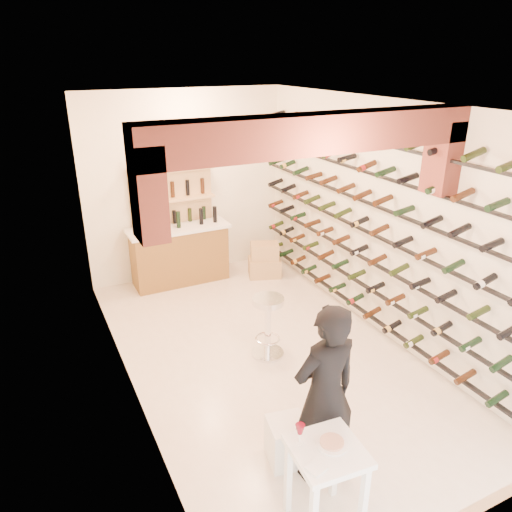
{
  "coord_description": "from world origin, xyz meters",
  "views": [
    {
      "loc": [
        -2.55,
        -4.85,
        3.7
      ],
      "look_at": [
        0.0,
        0.3,
        1.3
      ],
      "focal_mm": 34.09,
      "sensor_mm": 36.0,
      "label": 1
    }
  ],
  "objects_px": {
    "chrome_barstool": "(268,322)",
    "crate_lower": "(265,267)",
    "person": "(325,395)",
    "tasting_table": "(326,462)",
    "back_counter": "(180,253)",
    "white_stool": "(287,441)",
    "wine_rack": "(368,227)"
  },
  "relations": [
    {
      "from": "back_counter",
      "to": "person",
      "type": "relative_size",
      "value": 0.95
    },
    {
      "from": "back_counter",
      "to": "person",
      "type": "bearing_deg",
      "value": -91.82
    },
    {
      "from": "wine_rack",
      "to": "back_counter",
      "type": "distance_m",
      "value": 3.38
    },
    {
      "from": "chrome_barstool",
      "to": "crate_lower",
      "type": "distance_m",
      "value": 2.5
    },
    {
      "from": "person",
      "to": "chrome_barstool",
      "type": "xyz_separation_m",
      "value": [
        0.46,
        1.96,
        -0.41
      ]
    },
    {
      "from": "white_stool",
      "to": "person",
      "type": "distance_m",
      "value": 0.76
    },
    {
      "from": "person",
      "to": "crate_lower",
      "type": "relative_size",
      "value": 3.22
    },
    {
      "from": "white_stool",
      "to": "crate_lower",
      "type": "height_order",
      "value": "white_stool"
    },
    {
      "from": "white_stool",
      "to": "crate_lower",
      "type": "relative_size",
      "value": 0.81
    },
    {
      "from": "tasting_table",
      "to": "person",
      "type": "relative_size",
      "value": 0.55
    },
    {
      "from": "wine_rack",
      "to": "tasting_table",
      "type": "xyz_separation_m",
      "value": [
        -2.27,
        -2.45,
        -0.88
      ]
    },
    {
      "from": "back_counter",
      "to": "person",
      "type": "distance_m",
      "value": 4.65
    },
    {
      "from": "tasting_table",
      "to": "chrome_barstool",
      "type": "distance_m",
      "value": 2.55
    },
    {
      "from": "chrome_barstool",
      "to": "white_stool",
      "type": "bearing_deg",
      "value": -111.73
    },
    {
      "from": "tasting_table",
      "to": "chrome_barstool",
      "type": "xyz_separation_m",
      "value": [
        0.75,
        2.43,
        -0.18
      ]
    },
    {
      "from": "back_counter",
      "to": "tasting_table",
      "type": "relative_size",
      "value": 1.72
    },
    {
      "from": "tasting_table",
      "to": "chrome_barstool",
      "type": "relative_size",
      "value": 1.18
    },
    {
      "from": "white_stool",
      "to": "chrome_barstool",
      "type": "xyz_separation_m",
      "value": [
        0.67,
        1.69,
        0.26
      ]
    },
    {
      "from": "chrome_barstool",
      "to": "crate_lower",
      "type": "xyz_separation_m",
      "value": [
        1.1,
        2.22,
        -0.32
      ]
    },
    {
      "from": "back_counter",
      "to": "white_stool",
      "type": "distance_m",
      "value": 4.39
    },
    {
      "from": "tasting_table",
      "to": "back_counter",
      "type": "bearing_deg",
      "value": 89.96
    },
    {
      "from": "crate_lower",
      "to": "back_counter",
      "type": "bearing_deg",
      "value": 162.39
    },
    {
      "from": "wine_rack",
      "to": "tasting_table",
      "type": "relative_size",
      "value": 5.77
    },
    {
      "from": "person",
      "to": "tasting_table",
      "type": "bearing_deg",
      "value": 56.6
    },
    {
      "from": "back_counter",
      "to": "crate_lower",
      "type": "bearing_deg",
      "value": -17.61
    },
    {
      "from": "wine_rack",
      "to": "crate_lower",
      "type": "distance_m",
      "value": 2.63
    },
    {
      "from": "back_counter",
      "to": "wine_rack",
      "type": "bearing_deg",
      "value": -55.34
    },
    {
      "from": "tasting_table",
      "to": "white_stool",
      "type": "distance_m",
      "value": 0.87
    },
    {
      "from": "wine_rack",
      "to": "back_counter",
      "type": "height_order",
      "value": "wine_rack"
    },
    {
      "from": "tasting_table",
      "to": "white_stool",
      "type": "height_order",
      "value": "tasting_table"
    },
    {
      "from": "back_counter",
      "to": "crate_lower",
      "type": "xyz_separation_m",
      "value": [
        1.41,
        -0.45,
        -0.37
      ]
    },
    {
      "from": "crate_lower",
      "to": "person",
      "type": "bearing_deg",
      "value": -110.45
    }
  ]
}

